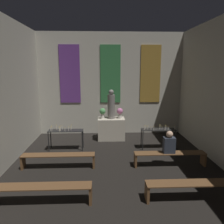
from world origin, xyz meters
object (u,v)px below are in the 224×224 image
Objects in this scene: flower_vase_right at (120,112)px; altar at (111,129)px; flower_vase_left at (103,112)px; candle_rack_left at (66,133)px; candle_rack_right at (158,132)px; pew_back_left at (58,158)px; statue at (111,105)px; pew_third_right at (194,187)px; pew_third_left at (42,190)px; person_seated at (169,143)px; pew_back_right at (170,156)px.

altar is at bearing 180.00° from flower_vase_right.
candle_rack_left is at bearing -138.77° from flower_vase_left.
pew_back_left is at bearing -156.12° from candle_rack_right.
statue is 2.77× the size of flower_vase_right.
flower_vase_left is 0.20× the size of pew_third_right.
pew_third_left is 4.00m from person_seated.
pew_third_left is 1.00× the size of pew_third_right.
flower_vase_left reaches higher than pew_back_right.
statue is at bearing 122.20° from pew_back_right.
statue is 2.34m from candle_rack_left.
pew_back_left is at bearing -122.20° from statue.
altar is 2.55× the size of flower_vase_right.
pew_third_left is at bearing -151.86° from person_seated.
pew_back_right is (1.77, -2.82, -1.19)m from statue.
altar is 5.02m from pew_third_right.
statue is at bearing 0.00° from altar.
candle_rack_right is 0.58× the size of pew_back_left.
person_seated is at bearing 180.00° from pew_back_right.
candle_rack_right is 0.58× the size of pew_back_right.
pew_third_right and pew_back_left have the same top height.
candle_rack_left is at bearing 179.98° from candle_rack_right.
candle_rack_right reaches higher than pew_back_right.
person_seated is (1.73, -2.82, -0.76)m from statue.
pew_back_left is at bearing -89.23° from candle_rack_left.
flower_vase_right is 5.24m from pew_third_left.
flower_vase_right is at bearing 0.00° from altar.
candle_rack_left is (-1.80, -1.24, -0.85)m from statue.
candle_rack_right is at bearing 44.13° from pew_third_left.
flower_vase_right is at bearing 0.00° from flower_vase_left.
person_seated reaches higher than candle_rack_right.
statue is 0.55× the size of pew_back_right.
altar is 1.05m from statue.
altar is at bearing 122.20° from pew_back_right.
altar reaches higher than pew_back_right.
altar is 3.32m from person_seated.
flower_vase_left is 0.20× the size of pew_back_left.
pew_third_right is 1.88m from pew_back_right.
statue is (0.00, 0.00, 1.05)m from altar.
flower_vase_right is at bearing 0.00° from statue.
pew_back_right is at bearing -90.33° from candle_rack_right.
statue is at bearing 57.80° from pew_back_left.
pew_back_left is (0.02, -1.58, -0.34)m from candle_rack_left.
candle_rack_right is at bearing 23.88° from pew_back_left.
statue is 5.16m from pew_third_left.
pew_third_right is (3.55, 0.00, 0.00)m from pew_third_left.
altar is 2.19m from candle_rack_left.
candle_rack_left is 0.58× the size of pew_back_left.
pew_third_right is (3.57, -3.45, -0.34)m from candle_rack_left.
candle_rack_left is 1.61m from pew_back_left.
pew_back_left is (-1.40, -2.82, -0.89)m from flower_vase_left.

